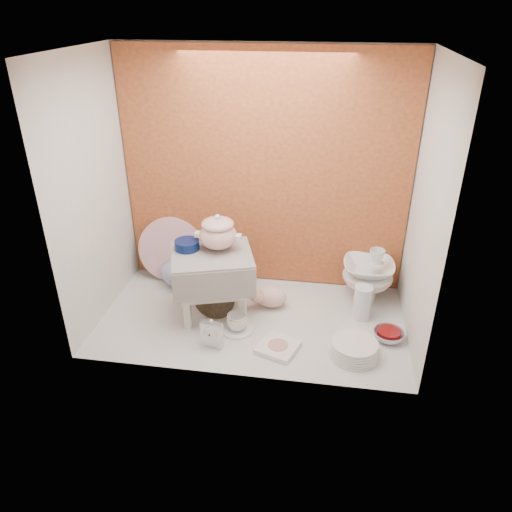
% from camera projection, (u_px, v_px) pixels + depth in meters
% --- Properties ---
extents(ground, '(1.80, 1.80, 0.00)m').
position_uv_depth(ground, '(252.00, 319.00, 2.93)').
color(ground, silver).
rests_on(ground, ground).
extents(niche_shell, '(1.86, 1.03, 1.53)m').
position_uv_depth(niche_shell, '(257.00, 160.00, 2.65)').
color(niche_shell, '#C55F31').
rests_on(niche_shell, ground).
extents(step_stool, '(0.56, 0.52, 0.41)m').
position_uv_depth(step_stool, '(213.00, 284.00, 2.90)').
color(step_stool, silver).
rests_on(step_stool, ground).
extents(soup_tureen, '(0.32, 0.32, 0.22)m').
position_uv_depth(soup_tureen, '(218.00, 232.00, 2.81)').
color(soup_tureen, white).
rests_on(soup_tureen, step_stool).
extents(cobalt_bowl, '(0.19, 0.19, 0.05)m').
position_uv_depth(cobalt_bowl, '(187.00, 245.00, 2.85)').
color(cobalt_bowl, '#091848').
rests_on(cobalt_bowl, step_stool).
extents(floral_platter, '(0.45, 0.20, 0.43)m').
position_uv_depth(floral_platter, '(171.00, 249.00, 3.28)').
color(floral_platter, silver).
rests_on(floral_platter, ground).
extents(blue_white_vase, '(0.31, 0.31, 0.26)m').
position_uv_depth(blue_white_vase, '(179.00, 267.00, 3.24)').
color(blue_white_vase, white).
rests_on(blue_white_vase, ground).
extents(lacquer_tray, '(0.28, 0.11, 0.27)m').
position_uv_depth(lacquer_tray, '(213.00, 298.00, 2.89)').
color(lacquer_tray, black).
rests_on(lacquer_tray, ground).
extents(mantel_clock, '(0.13, 0.06, 0.18)m').
position_uv_depth(mantel_clock, '(212.00, 333.00, 2.66)').
color(mantel_clock, silver).
rests_on(mantel_clock, ground).
extents(plush_pig, '(0.26, 0.19, 0.15)m').
position_uv_depth(plush_pig, '(271.00, 296.00, 3.02)').
color(plush_pig, beige).
rests_on(plush_pig, ground).
extents(teacup_saucer, '(0.19, 0.19, 0.01)m').
position_uv_depth(teacup_saucer, '(237.00, 329.00, 2.83)').
color(teacup_saucer, white).
rests_on(teacup_saucer, ground).
extents(gold_rim_teacup, '(0.15, 0.15, 0.10)m').
position_uv_depth(gold_rim_teacup, '(237.00, 322.00, 2.80)').
color(gold_rim_teacup, white).
rests_on(gold_rim_teacup, teacup_saucer).
extents(lattice_dish, '(0.26, 0.26, 0.03)m').
position_uv_depth(lattice_dish, '(278.00, 347.00, 2.67)').
color(lattice_dish, white).
rests_on(lattice_dish, ground).
extents(dinner_plate_stack, '(0.31, 0.31, 0.09)m').
position_uv_depth(dinner_plate_stack, '(354.00, 349.00, 2.61)').
color(dinner_plate_stack, white).
rests_on(dinner_plate_stack, ground).
extents(crystal_bowl, '(0.22, 0.22, 0.05)m').
position_uv_depth(crystal_bowl, '(389.00, 335.00, 2.75)').
color(crystal_bowl, silver).
rests_on(crystal_bowl, ground).
extents(clear_glass_vase, '(0.14, 0.14, 0.21)m').
position_uv_depth(clear_glass_vase, '(362.00, 303.00, 2.90)').
color(clear_glass_vase, silver).
rests_on(clear_glass_vase, ground).
extents(porcelain_tower, '(0.35, 0.35, 0.36)m').
position_uv_depth(porcelain_tower, '(368.00, 274.00, 3.05)').
color(porcelain_tower, white).
rests_on(porcelain_tower, ground).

